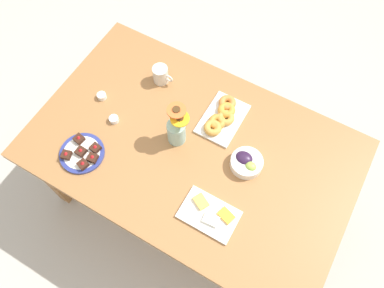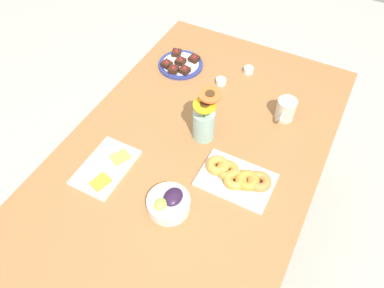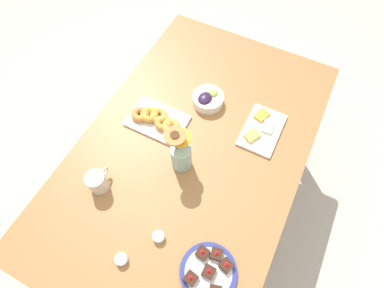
# 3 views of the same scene
# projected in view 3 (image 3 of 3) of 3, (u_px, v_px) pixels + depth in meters

# --- Properties ---
(ground_plane) EXTENTS (6.00, 6.00, 0.00)m
(ground_plane) POSITION_uv_depth(u_px,v_px,m) (192.00, 199.00, 2.05)
(ground_plane) COLOR #B7B2A8
(dining_table) EXTENTS (1.60, 1.00, 0.74)m
(dining_table) POSITION_uv_depth(u_px,v_px,m) (192.00, 156.00, 1.47)
(dining_table) COLOR #9E6B3D
(dining_table) RESTS_ON ground_plane
(coffee_mug) EXTENTS (0.12, 0.08, 0.10)m
(coffee_mug) POSITION_uv_depth(u_px,v_px,m) (97.00, 182.00, 1.26)
(coffee_mug) COLOR beige
(coffee_mug) RESTS_ON dining_table
(grape_bowl) EXTENTS (0.16, 0.16, 0.07)m
(grape_bowl) POSITION_uv_depth(u_px,v_px,m) (208.00, 99.00, 1.50)
(grape_bowl) COLOR white
(grape_bowl) RESTS_ON dining_table
(cheese_platter) EXTENTS (0.26, 0.17, 0.03)m
(cheese_platter) POSITION_uv_depth(u_px,v_px,m) (262.00, 129.00, 1.44)
(cheese_platter) COLOR white
(cheese_platter) RESTS_ON dining_table
(croissant_platter) EXTENTS (0.19, 0.28, 0.05)m
(croissant_platter) POSITION_uv_depth(u_px,v_px,m) (157.00, 119.00, 1.45)
(croissant_platter) COLOR white
(croissant_platter) RESTS_ON dining_table
(jam_cup_honey) EXTENTS (0.05, 0.05, 0.03)m
(jam_cup_honey) POSITION_uv_depth(u_px,v_px,m) (121.00, 259.00, 1.15)
(jam_cup_honey) COLOR white
(jam_cup_honey) RESTS_ON dining_table
(jam_cup_berry) EXTENTS (0.05, 0.05, 0.03)m
(jam_cup_berry) POSITION_uv_depth(u_px,v_px,m) (159.00, 237.00, 1.19)
(jam_cup_berry) COLOR white
(jam_cup_berry) RESTS_ON dining_table
(dessert_plate) EXTENTS (0.22, 0.22, 0.05)m
(dessert_plate) POSITION_uv_depth(u_px,v_px,m) (209.00, 271.00, 1.13)
(dessert_plate) COLOR navy
(dessert_plate) RESTS_ON dining_table
(flower_vase) EXTENTS (0.11, 0.11, 0.25)m
(flower_vase) POSITION_uv_depth(u_px,v_px,m) (181.00, 154.00, 1.28)
(flower_vase) COLOR #99C1B7
(flower_vase) RESTS_ON dining_table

